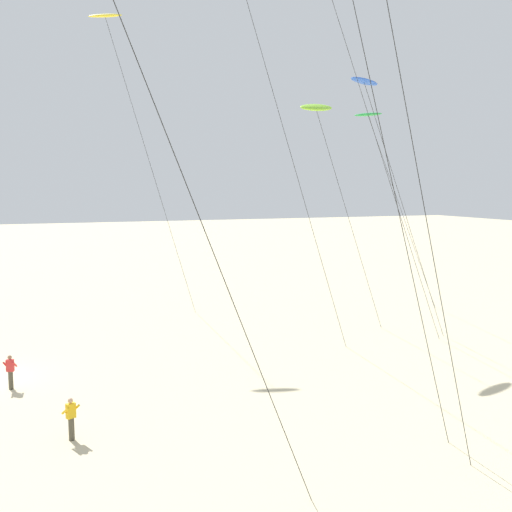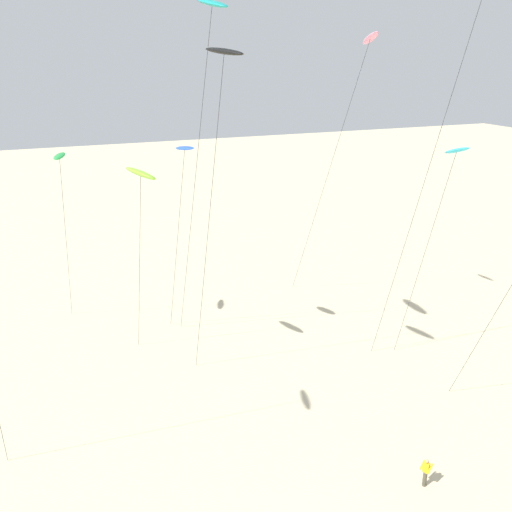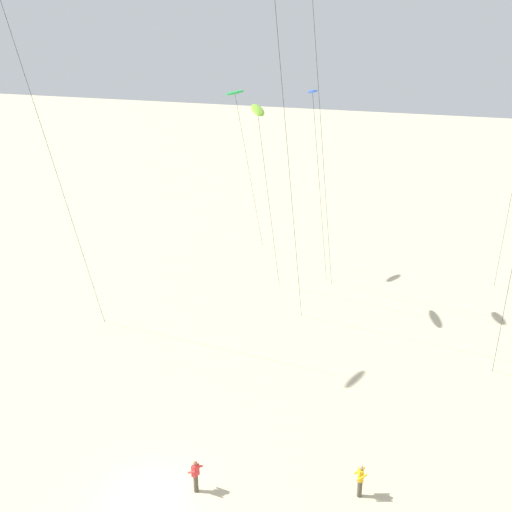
{
  "view_description": "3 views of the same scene",
  "coord_description": "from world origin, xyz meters",
  "views": [
    {
      "loc": [
        31.21,
        2.4,
        9.66
      ],
      "look_at": [
        2.57,
        13.42,
        5.98
      ],
      "focal_mm": 40.97,
      "sensor_mm": 36.0,
      "label": 1
    },
    {
      "loc": [
        -8.53,
        -15.54,
        21.55
      ],
      "look_at": [
        1.69,
        9.67,
        11.78
      ],
      "focal_mm": 39.86,
      "sensor_mm": 36.0,
      "label": 2
    },
    {
      "loc": [
        12.23,
        -18.46,
        19.8
      ],
      "look_at": [
        1.12,
        10.5,
        7.96
      ],
      "focal_mm": 42.92,
      "sensor_mm": 36.0,
      "label": 3
    }
  ],
  "objects": [
    {
      "name": "kite_blue",
      "position": [
        1.12,
        20.78,
        15.42
      ],
      "size": [
        1.22,
        7.53,
        15.93
      ],
      "color": "blue",
      "rests_on": "ground"
    },
    {
      "name": "kite_yellow",
      "position": [
        -11.52,
        7.83,
        20.89
      ],
      "size": [
        1.07,
        7.36,
        21.6
      ],
      "color": "yellow",
      "rests_on": "ground"
    },
    {
      "name": "kite_lime",
      "position": [
        -2.12,
        19.27,
        14.46
      ],
      "size": [
        2.07,
        6.77,
        15.0
      ],
      "color": "#8CD833",
      "rests_on": "ground"
    },
    {
      "name": "kite_flyer_middle",
      "position": [
        8.76,
        3.47,
        0.89
      ],
      "size": [
        0.68,
        0.69,
        1.67
      ],
      "color": "#4C4738",
      "rests_on": "ground"
    },
    {
      "name": "kite_green",
      "position": [
        -6.41,
        25.74,
        14.61
      ],
      "size": [
        1.24,
        7.77,
        15.05
      ],
      "color": "green",
      "rests_on": "ground"
    },
    {
      "name": "kite_flyer_nearest",
      "position": [
        1.82,
        1.13,
        0.89
      ],
      "size": [
        0.63,
        0.65,
        1.67
      ],
      "color": "#4C4738",
      "rests_on": "ground"
    }
  ]
}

